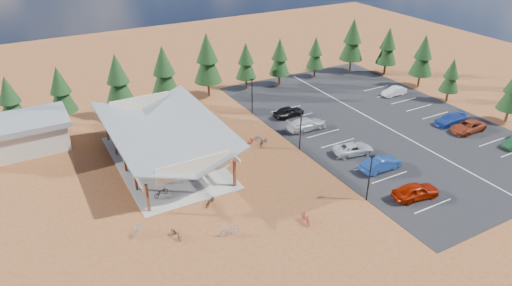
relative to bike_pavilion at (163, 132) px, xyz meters
name	(u,v)px	position (x,y,z in m)	size (l,w,h in m)	color
ground	(272,167)	(10.00, -7.00, -3.82)	(140.00, 140.00, 0.00)	brown
asphalt_lot	(379,123)	(28.50, -4.00, -3.80)	(27.00, 44.00, 0.04)	black
concrete_pad	(166,161)	(0.00, 0.00, -3.77)	(10.60, 18.60, 0.10)	gray
bike_pavilion	(163,132)	(0.00, 0.00, 0.00)	(11.65, 19.40, 4.97)	brown
outbuilding	(21,134)	(-14.00, 11.00, -1.80)	(11.00, 7.00, 3.90)	#ADA593
lamp_post_0	(370,175)	(15.00, -17.00, -0.85)	(0.50, 0.25, 5.14)	black
lamp_post_1	(301,127)	(15.00, -5.00, -0.85)	(0.50, 0.25, 5.14)	black
lamp_post_2	(252,94)	(15.00, 7.00, -0.85)	(0.50, 0.25, 5.14)	black
trash_bin_0	(227,151)	(6.81, -1.79, -3.37)	(0.60, 0.60, 0.90)	#482B19
trash_bin_1	(217,155)	(5.41, -2.23, -3.37)	(0.60, 0.60, 0.90)	#482B19
pine_0	(10,99)	(-14.28, 15.82, 0.97)	(3.37, 3.37, 7.85)	#382314
pine_1	(60,90)	(-8.31, 15.86, 1.12)	(3.48, 3.48, 8.10)	#382314
pine_2	(118,79)	(-1.19, 14.53, 1.71)	(3.89, 3.89, 9.06)	#382314
pine_3	(164,71)	(5.14, 14.41, 1.85)	(3.99, 3.99, 9.29)	#382314
pine_4	(207,58)	(12.31, 15.89, 2.15)	(4.20, 4.20, 9.77)	#382314
pine_5	(246,61)	(18.74, 15.90, 0.74)	(3.21, 3.21, 7.47)	#382314
pine_6	(280,57)	(24.18, 14.79, 0.87)	(3.30, 3.30, 7.69)	#382314
pine_7	(315,53)	(31.40, 15.18, 0.37)	(2.95, 2.95, 6.88)	#382314
pine_8	(353,40)	(38.44, 14.44, 1.84)	(3.98, 3.98, 9.28)	#382314
pine_11	(451,75)	(42.59, -3.01, 0.17)	(2.82, 2.82, 6.56)	#382314
pine_12	(423,55)	(43.48, 3.43, 1.31)	(3.61, 3.61, 8.40)	#382314
pine_13	(388,46)	(42.80, 10.46, 1.13)	(3.48, 3.48, 8.11)	#382314
bike_0	(161,192)	(-2.78, -6.55, -3.28)	(0.59, 1.69, 0.89)	black
bike_1	(163,178)	(-1.72, -4.13, -3.25)	(0.45, 1.58, 0.95)	#9899A0
bike_2	(144,154)	(-2.01, 1.89, -3.23)	(0.66, 1.89, 1.00)	navy
bike_3	(128,142)	(-2.78, 5.86, -3.27)	(0.42, 1.50, 0.90)	maroon
bike_4	(198,172)	(1.97, -4.76, -3.24)	(0.64, 1.85, 0.97)	black
bike_5	(191,157)	(2.49, -1.35, -3.21)	(0.48, 1.71, 1.03)	#9A9BA1
bike_6	(174,149)	(1.52, 1.58, -3.30)	(0.57, 1.63, 0.86)	#11529E
bike_7	(163,131)	(1.85, 6.62, -3.25)	(0.45, 1.58, 0.95)	maroon
bike_8	(176,233)	(-3.63, -13.27, -3.38)	(0.59, 1.70, 0.89)	black
bike_9	(137,229)	(-6.52, -11.13, -3.32)	(0.47, 1.67, 1.00)	gray
bike_11	(306,218)	(7.62, -17.04, -3.30)	(0.49, 1.75, 1.05)	maroon
bike_12	(210,201)	(0.98, -10.18, -3.40)	(0.57, 1.63, 0.86)	black
bike_13	(229,230)	(0.58, -15.28, -3.27)	(0.52, 1.83, 1.10)	gray
bike_14	(259,138)	(11.83, -0.64, -3.42)	(0.53, 1.53, 0.80)	#21519D
bike_15	(249,142)	(10.16, -1.23, -3.34)	(0.45, 1.60, 0.96)	maroon
bike_16	(264,141)	(11.87, -1.80, -3.39)	(0.57, 1.64, 0.86)	black
car_0	(416,191)	(19.46, -19.08, -2.96)	(1.94, 4.83, 1.65)	#8E1501
car_1	(381,164)	(20.13, -13.32, -2.98)	(1.71, 4.89, 1.61)	navy
car_2	(354,149)	(19.93, -8.98, -3.12)	(2.20, 4.77, 1.33)	#B3B6BC
car_3	(307,124)	(18.78, -0.95, -3.01)	(2.16, 5.31, 1.54)	#B5B5B5
car_4	(289,112)	(18.86, 3.55, -3.04)	(1.76, 4.37, 1.49)	black
car_6	(468,127)	(36.64, -11.53, -3.09)	(2.29, 4.96, 1.38)	maroon
car_7	(450,119)	(36.50, -8.85, -3.09)	(1.95, 4.79, 1.39)	navy
car_9	(394,91)	(37.23, 2.36, -3.12)	(1.40, 4.01, 1.32)	silver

